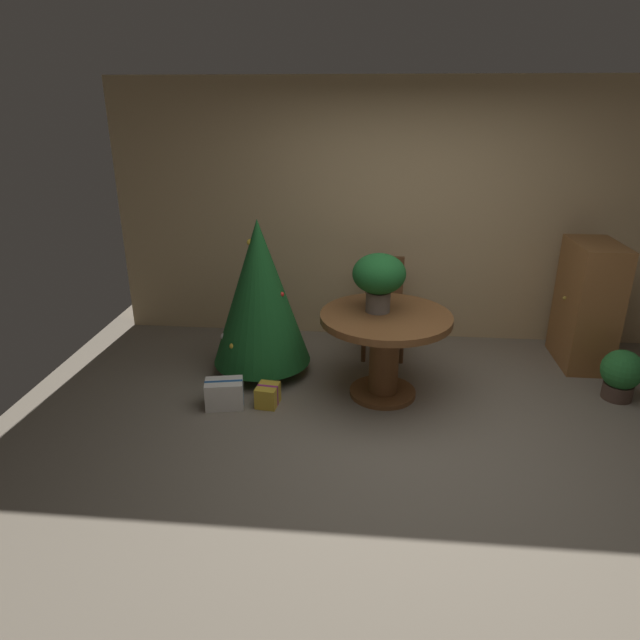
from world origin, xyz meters
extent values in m
plane|color=#756B5B|center=(0.00, 0.00, 0.00)|extent=(6.60, 6.60, 0.00)
cube|color=tan|center=(0.00, 2.20, 1.30)|extent=(6.00, 0.10, 2.60)
cylinder|color=brown|center=(-0.22, 0.81, 0.02)|extent=(0.57, 0.57, 0.04)
cylinder|color=brown|center=(-0.22, 0.81, 0.36)|extent=(0.25, 0.25, 0.64)
cylinder|color=brown|center=(-0.22, 0.81, 0.71)|extent=(1.09, 1.09, 0.06)
cylinder|color=#665B51|center=(-0.29, 0.88, 0.83)|extent=(0.20, 0.20, 0.17)
ellipsoid|color=#195623|center=(-0.29, 0.88, 1.07)|extent=(0.44, 0.44, 0.33)
sphere|color=#E5A8B2|center=(-0.33, 0.78, 1.10)|extent=(0.07, 0.07, 0.07)
sphere|color=#E5A8B2|center=(-0.21, 0.80, 1.05)|extent=(0.06, 0.06, 0.06)
sphere|color=#E5A8B2|center=(-0.22, 0.95, 1.15)|extent=(0.07, 0.07, 0.07)
cylinder|color=brown|center=(-0.04, 1.45, 0.23)|extent=(0.04, 0.04, 0.46)
cylinder|color=brown|center=(-0.40, 1.45, 0.23)|extent=(0.04, 0.04, 0.46)
cylinder|color=brown|center=(-0.04, 1.80, 0.23)|extent=(0.04, 0.04, 0.46)
cylinder|color=brown|center=(-0.40, 1.80, 0.23)|extent=(0.04, 0.04, 0.46)
cube|color=brown|center=(-0.22, 1.63, 0.49)|extent=(0.41, 0.40, 0.05)
cube|color=brown|center=(-0.22, 1.80, 0.74)|extent=(0.37, 0.05, 0.45)
cylinder|color=brown|center=(-1.33, 1.14, 0.06)|extent=(0.10, 0.10, 0.13)
cone|color=#195623|center=(-1.33, 1.14, 0.78)|extent=(0.89, 0.89, 1.32)
sphere|color=gold|center=(-1.54, 0.86, 0.38)|extent=(0.05, 0.05, 0.05)
sphere|color=red|center=(-1.13, 1.08, 0.79)|extent=(0.04, 0.04, 0.04)
sphere|color=silver|center=(-1.40, 1.24, 1.08)|extent=(0.05, 0.05, 0.05)
sphere|color=silver|center=(-1.34, 1.31, 0.84)|extent=(0.06, 0.06, 0.06)
sphere|color=gold|center=(-1.39, 1.14, 1.24)|extent=(0.06, 0.06, 0.06)
sphere|color=#2D51A8|center=(-1.23, 1.26, 0.94)|extent=(0.04, 0.04, 0.04)
sphere|color=gold|center=(-1.57, 1.39, 0.33)|extent=(0.05, 0.05, 0.05)
sphere|color=silver|center=(-1.65, 1.04, 0.39)|extent=(0.07, 0.07, 0.07)
cube|color=gold|center=(-1.18, 0.54, 0.09)|extent=(0.20, 0.22, 0.18)
cube|color=#9E287A|center=(-1.18, 0.54, 0.09)|extent=(0.18, 0.05, 0.18)
cube|color=silver|center=(-1.53, 0.49, 0.12)|extent=(0.34, 0.26, 0.23)
cube|color=#1E569E|center=(-1.53, 0.49, 0.12)|extent=(0.31, 0.09, 0.24)
cube|color=brown|center=(1.68, 1.64, 0.59)|extent=(0.41, 0.70, 1.18)
sphere|color=#B29338|center=(1.46, 1.64, 0.65)|extent=(0.04, 0.04, 0.04)
cylinder|color=#4C382D|center=(1.78, 0.93, 0.07)|extent=(0.24, 0.24, 0.14)
sphere|color=#287533|center=(1.78, 0.93, 0.27)|extent=(0.34, 0.34, 0.34)
camera|label=1|loc=(-0.36, -3.50, 2.40)|focal=31.42mm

